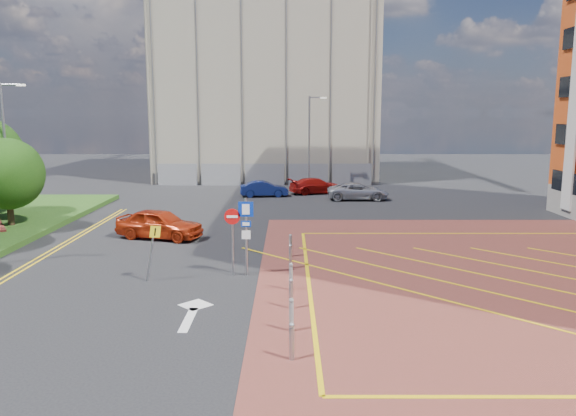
{
  "coord_description": "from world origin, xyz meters",
  "views": [
    {
      "loc": [
        2.22,
        -21.14,
        6.54
      ],
      "look_at": [
        2.19,
        3.24,
        2.42
      ],
      "focal_mm": 35.0,
      "sensor_mm": 36.0,
      "label": 1
    }
  ],
  "objects_px": {
    "car_blue_back": "(264,189)",
    "warning_sign": "(152,246)",
    "sign_cluster": "(241,229)",
    "lamp_back": "(310,139)",
    "car_red_back": "(316,186)",
    "lamp_left_far": "(6,146)",
    "car_red_left": "(160,224)",
    "tree_c": "(7,174)",
    "car_silver_back": "(358,191)"
  },
  "relations": [
    {
      "from": "car_blue_back",
      "to": "lamp_back",
      "type": "bearing_deg",
      "value": -43.97
    },
    {
      "from": "warning_sign",
      "to": "car_red_left",
      "type": "bearing_deg",
      "value": 100.98
    },
    {
      "from": "tree_c",
      "to": "lamp_left_far",
      "type": "bearing_deg",
      "value": 114.71
    },
    {
      "from": "lamp_left_far",
      "to": "lamp_back",
      "type": "bearing_deg",
      "value": 40.86
    },
    {
      "from": "tree_c",
      "to": "car_red_back",
      "type": "bearing_deg",
      "value": 39.2
    },
    {
      "from": "car_red_left",
      "to": "car_blue_back",
      "type": "height_order",
      "value": "car_red_left"
    },
    {
      "from": "sign_cluster",
      "to": "car_red_left",
      "type": "relative_size",
      "value": 0.69
    },
    {
      "from": "car_red_back",
      "to": "car_silver_back",
      "type": "bearing_deg",
      "value": -155.92
    },
    {
      "from": "tree_c",
      "to": "car_silver_back",
      "type": "bearing_deg",
      "value": 28.33
    },
    {
      "from": "tree_c",
      "to": "lamp_left_far",
      "type": "xyz_separation_m",
      "value": [
        -0.92,
        2.0,
        1.47
      ]
    },
    {
      "from": "warning_sign",
      "to": "car_silver_back",
      "type": "relative_size",
      "value": 0.48
    },
    {
      "from": "tree_c",
      "to": "lamp_back",
      "type": "bearing_deg",
      "value": 45.68
    },
    {
      "from": "lamp_back",
      "to": "sign_cluster",
      "type": "height_order",
      "value": "lamp_back"
    },
    {
      "from": "car_blue_back",
      "to": "sign_cluster",
      "type": "bearing_deg",
      "value": 173.39
    },
    {
      "from": "lamp_left_far",
      "to": "car_blue_back",
      "type": "height_order",
      "value": "lamp_left_far"
    },
    {
      "from": "lamp_back",
      "to": "car_red_back",
      "type": "xyz_separation_m",
      "value": [
        0.4,
        -3.34,
        -3.71
      ]
    },
    {
      "from": "tree_c",
      "to": "car_red_back",
      "type": "relative_size",
      "value": 1.1
    },
    {
      "from": "lamp_left_far",
      "to": "car_red_left",
      "type": "xyz_separation_m",
      "value": [
        9.81,
        -4.11,
        -3.87
      ]
    },
    {
      "from": "lamp_left_far",
      "to": "sign_cluster",
      "type": "bearing_deg",
      "value": -36.82
    },
    {
      "from": "car_blue_back",
      "to": "lamp_left_far",
      "type": "bearing_deg",
      "value": 120.08
    },
    {
      "from": "lamp_left_far",
      "to": "car_silver_back",
      "type": "distance_m",
      "value": 24.17
    },
    {
      "from": "car_blue_back",
      "to": "warning_sign",
      "type": "bearing_deg",
      "value": 164.88
    },
    {
      "from": "car_silver_back",
      "to": "car_red_left",
      "type": "bearing_deg",
      "value": 138.64
    },
    {
      "from": "warning_sign",
      "to": "car_silver_back",
      "type": "distance_m",
      "value": 23.68
    },
    {
      "from": "sign_cluster",
      "to": "car_silver_back",
      "type": "relative_size",
      "value": 0.69
    },
    {
      "from": "car_red_back",
      "to": "lamp_back",
      "type": "bearing_deg",
      "value": -11.51
    },
    {
      "from": "car_red_left",
      "to": "car_blue_back",
      "type": "bearing_deg",
      "value": -0.65
    },
    {
      "from": "lamp_back",
      "to": "car_red_back",
      "type": "height_order",
      "value": "lamp_back"
    },
    {
      "from": "warning_sign",
      "to": "sign_cluster",
      "type": "bearing_deg",
      "value": 13.22
    },
    {
      "from": "tree_c",
      "to": "car_silver_back",
      "type": "relative_size",
      "value": 1.05
    },
    {
      "from": "tree_c",
      "to": "sign_cluster",
      "type": "height_order",
      "value": "tree_c"
    },
    {
      "from": "tree_c",
      "to": "car_silver_back",
      "type": "xyz_separation_m",
      "value": [
        21.01,
        11.33,
        -2.55
      ]
    },
    {
      "from": "sign_cluster",
      "to": "car_red_back",
      "type": "distance_m",
      "value": 24.08
    },
    {
      "from": "lamp_left_far",
      "to": "car_blue_back",
      "type": "bearing_deg",
      "value": 36.79
    },
    {
      "from": "lamp_left_far",
      "to": "car_red_back",
      "type": "distance_m",
      "value": 23.1
    },
    {
      "from": "car_blue_back",
      "to": "tree_c",
      "type": "bearing_deg",
      "value": 126.61
    },
    {
      "from": "sign_cluster",
      "to": "warning_sign",
      "type": "relative_size",
      "value": 1.42
    },
    {
      "from": "warning_sign",
      "to": "car_red_left",
      "type": "height_order",
      "value": "warning_sign"
    },
    {
      "from": "lamp_left_far",
      "to": "sign_cluster",
      "type": "relative_size",
      "value": 2.5
    },
    {
      "from": "warning_sign",
      "to": "car_silver_back",
      "type": "height_order",
      "value": "warning_sign"
    },
    {
      "from": "car_red_back",
      "to": "lamp_left_far",
      "type": "bearing_deg",
      "value": 105.56
    },
    {
      "from": "sign_cluster",
      "to": "car_red_left",
      "type": "xyz_separation_m",
      "value": [
        -4.9,
        6.9,
        -1.17
      ]
    },
    {
      "from": "warning_sign",
      "to": "car_silver_back",
      "type": "bearing_deg",
      "value": 63.33
    },
    {
      "from": "lamp_left_far",
      "to": "car_blue_back",
      "type": "distance_m",
      "value": 18.77
    },
    {
      "from": "tree_c",
      "to": "sign_cluster",
      "type": "relative_size",
      "value": 1.53
    },
    {
      "from": "lamp_back",
      "to": "warning_sign",
      "type": "xyz_separation_m",
      "value": [
        -7.19,
        -27.82,
        -2.93
      ]
    },
    {
      "from": "tree_c",
      "to": "lamp_left_far",
      "type": "distance_m",
      "value": 2.65
    },
    {
      "from": "warning_sign",
      "to": "tree_c",
      "type": "bearing_deg",
      "value": 136.62
    },
    {
      "from": "car_blue_back",
      "to": "car_red_back",
      "type": "bearing_deg",
      "value": -74.93
    },
    {
      "from": "sign_cluster",
      "to": "warning_sign",
      "type": "bearing_deg",
      "value": -166.78
    }
  ]
}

